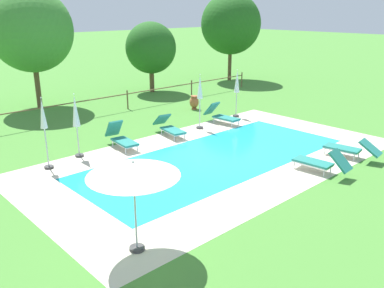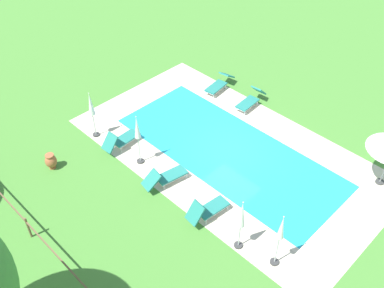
# 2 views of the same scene
# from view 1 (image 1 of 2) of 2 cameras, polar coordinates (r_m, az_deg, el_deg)

# --- Properties ---
(ground_plane) EXTENTS (160.00, 160.00, 0.00)m
(ground_plane) POSITION_cam_1_polar(r_m,az_deg,el_deg) (15.37, 3.39, -1.93)
(ground_plane) COLOR #478433
(pool_deck_paving) EXTENTS (14.07, 7.76, 0.01)m
(pool_deck_paving) POSITION_cam_1_polar(r_m,az_deg,el_deg) (15.37, 3.39, -1.92)
(pool_deck_paving) COLOR beige
(pool_deck_paving) RESTS_ON ground
(swimming_pool_water) EXTENTS (10.67, 4.36, 0.01)m
(swimming_pool_water) POSITION_cam_1_polar(r_m,az_deg,el_deg) (15.37, 3.39, -1.91)
(swimming_pool_water) COLOR #23A8C1
(swimming_pool_water) RESTS_ON ground
(pool_coping_rim) EXTENTS (11.15, 4.84, 0.01)m
(pool_coping_rim) POSITION_cam_1_polar(r_m,az_deg,el_deg) (15.37, 3.39, -1.90)
(pool_coping_rim) COLOR beige
(pool_coping_rim) RESTS_ON ground
(sun_lounger_north_near_steps) EXTENTS (0.79, 1.87, 1.02)m
(sun_lounger_north_near_steps) POSITION_cam_1_polar(r_m,az_deg,el_deg) (16.58, -9.78, 0.82)
(sun_lounger_north_near_steps) COLOR #237A70
(sun_lounger_north_near_steps) RESTS_ON ground
(sun_lounger_north_mid) EXTENTS (0.75, 1.98, 0.91)m
(sun_lounger_north_mid) POSITION_cam_1_polar(r_m,az_deg,el_deg) (14.52, 17.44, -2.41)
(sun_lounger_north_mid) COLOR #237A70
(sun_lounger_north_mid) RESTS_ON ground
(sun_lounger_north_far) EXTENTS (0.71, 1.91, 0.97)m
(sun_lounger_north_far) POSITION_cam_1_polar(r_m,az_deg,el_deg) (19.91, 4.17, 3.99)
(sun_lounger_north_far) COLOR #237A70
(sun_lounger_north_far) RESTS_ON ground
(sun_lounger_north_end) EXTENTS (0.87, 2.09, 0.79)m
(sun_lounger_north_end) POSITION_cam_1_polar(r_m,az_deg,el_deg) (16.35, 21.13, -0.57)
(sun_lounger_north_end) COLOR #237A70
(sun_lounger_north_end) RESTS_ON ground
(sun_lounger_south_near_corner) EXTENTS (0.94, 2.05, 0.87)m
(sun_lounger_south_near_corner) POSITION_cam_1_polar(r_m,az_deg,el_deg) (17.93, -3.14, 2.33)
(sun_lounger_south_near_corner) COLOR #237A70
(sun_lounger_south_near_corner) RESTS_ON ground
(patio_umbrella_open_foreground) EXTENTS (2.07, 2.07, 2.22)m
(patio_umbrella_open_foreground) POSITION_cam_1_polar(r_m,az_deg,el_deg) (8.98, -8.17, -3.55)
(patio_umbrella_open_foreground) COLOR #383838
(patio_umbrella_open_foreground) RESTS_ON ground
(patio_umbrella_closed_row_west) EXTENTS (0.32, 0.32, 2.41)m
(patio_umbrella_closed_row_west) POSITION_cam_1_polar(r_m,az_deg,el_deg) (15.60, -15.86, 3.91)
(patio_umbrella_closed_row_west) COLOR #383838
(patio_umbrella_closed_row_west) RESTS_ON ground
(patio_umbrella_closed_row_mid_west) EXTENTS (0.32, 0.32, 2.42)m
(patio_umbrella_closed_row_mid_west) POSITION_cam_1_polar(r_m,az_deg,el_deg) (20.98, 6.27, 8.16)
(patio_umbrella_closed_row_mid_west) COLOR #383838
(patio_umbrella_closed_row_mid_west) RESTS_ON ground
(patio_umbrella_closed_row_centre) EXTENTS (0.32, 0.32, 2.54)m
(patio_umbrella_closed_row_centre) POSITION_cam_1_polar(r_m,az_deg,el_deg) (14.72, -19.94, 2.99)
(patio_umbrella_closed_row_centre) COLOR #383838
(patio_umbrella_closed_row_centre) RESTS_ON ground
(patio_umbrella_closed_row_mid_east) EXTENTS (0.32, 0.32, 2.53)m
(patio_umbrella_closed_row_mid_east) POSITION_cam_1_polar(r_m,az_deg,el_deg) (18.70, 1.11, 7.28)
(patio_umbrella_closed_row_mid_east) COLOR #383838
(patio_umbrella_closed_row_mid_east) RESTS_ON ground
(terracotta_urn_near_fence) EXTENTS (0.50, 0.50, 0.75)m
(terracotta_urn_near_fence) POSITION_cam_1_polar(r_m,az_deg,el_deg) (22.69, 0.30, 5.85)
(terracotta_urn_near_fence) COLOR #A85B38
(terracotta_urn_near_fence) RESTS_ON ground
(perimeter_fence) EXTENTS (24.21, 0.08, 1.05)m
(perimeter_fence) POSITION_cam_1_polar(r_m,az_deg,el_deg) (21.72, -14.25, 5.57)
(perimeter_fence) COLOR brown
(perimeter_fence) RESTS_ON ground
(tree_west_mid) EXTENTS (3.27, 3.27, 4.52)m
(tree_west_mid) POSITION_cam_1_polar(r_m,az_deg,el_deg) (27.40, -5.74, 13.15)
(tree_west_mid) COLOR brown
(tree_west_mid) RESTS_ON ground
(tree_centre) EXTENTS (4.42, 4.42, 6.44)m
(tree_centre) POSITION_cam_1_polar(r_m,az_deg,el_deg) (24.24, -21.48, 14.51)
(tree_centre) COLOR brown
(tree_centre) RESTS_ON ground
(tree_east_mid) EXTENTS (4.46, 4.46, 6.45)m
(tree_east_mid) POSITION_cam_1_polar(r_m,az_deg,el_deg) (32.03, 5.42, 16.29)
(tree_east_mid) COLOR brown
(tree_east_mid) RESTS_ON ground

